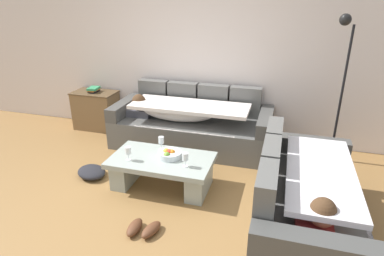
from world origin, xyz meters
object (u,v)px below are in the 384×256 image
at_px(coffee_table, 162,169).
at_px(side_cabinet, 96,110).
at_px(fruit_bowl, 170,154).
at_px(wine_glass_near_right, 185,157).
at_px(crumpled_garment, 92,172).
at_px(floor_lamp, 340,82).
at_px(pair_of_shoes, 143,228).
at_px(couch_along_wall, 189,125).
at_px(wine_glass_far_back, 161,141).
at_px(couch_near_window, 305,201).
at_px(wine_glass_near_left, 128,151).
at_px(book_stack_on_cabinet, 94,89).

bearing_deg(coffee_table, side_cabinet, 140.60).
xyz_separation_m(fruit_bowl, wine_glass_near_right, (0.24, -0.16, 0.07)).
bearing_deg(crumpled_garment, side_cabinet, 118.37).
bearing_deg(coffee_table, floor_lamp, 32.94).
bearing_deg(crumpled_garment, wine_glass_near_right, -3.30).
xyz_separation_m(fruit_bowl, side_cabinet, (-1.83, 1.39, -0.10)).
distance_m(pair_of_shoes, crumpled_garment, 1.33).
height_order(couch_along_wall, wine_glass_near_right, couch_along_wall).
distance_m(fruit_bowl, pair_of_shoes, 0.96).
distance_m(couch_along_wall, wine_glass_far_back, 1.00).
height_order(side_cabinet, crumpled_garment, side_cabinet).
bearing_deg(wine_glass_far_back, floor_lamp, 27.10).
relative_size(couch_along_wall, couch_near_window, 1.21).
distance_m(floor_lamp, pair_of_shoes, 3.00).
bearing_deg(fruit_bowl, wine_glass_far_back, 134.13).
distance_m(fruit_bowl, wine_glass_near_right, 0.30).
bearing_deg(wine_glass_near_right, couch_near_window, -11.10).
distance_m(wine_glass_near_left, floor_lamp, 2.79).
height_order(couch_near_window, fruit_bowl, couch_near_window).
bearing_deg(wine_glass_far_back, couch_along_wall, 86.35).
xyz_separation_m(wine_glass_near_right, wine_glass_far_back, (-0.41, 0.34, 0.00)).
height_order(wine_glass_far_back, pair_of_shoes, wine_glass_far_back).
xyz_separation_m(wine_glass_near_right, side_cabinet, (-2.07, 1.54, -0.17)).
distance_m(side_cabinet, crumpled_garment, 1.69).
distance_m(side_cabinet, pair_of_shoes, 2.95).
xyz_separation_m(wine_glass_near_left, pair_of_shoes, (0.46, -0.69, -0.45)).
bearing_deg(floor_lamp, wine_glass_far_back, -152.90).
bearing_deg(coffee_table, couch_along_wall, 91.11).
xyz_separation_m(coffee_table, wine_glass_far_back, (-0.09, 0.22, 0.26)).
bearing_deg(couch_near_window, wine_glass_near_left, 83.81).
height_order(couch_along_wall, fruit_bowl, couch_along_wall).
bearing_deg(couch_near_window, fruit_bowl, 74.95).
bearing_deg(wine_glass_near_right, floor_lamp, 40.23).
bearing_deg(couch_near_window, coffee_table, 77.29).
distance_m(wine_glass_far_back, book_stack_on_cabinet, 2.06).
xyz_separation_m(side_cabinet, pair_of_shoes, (1.86, -2.27, -0.28)).
distance_m(wine_glass_near_right, wine_glass_far_back, 0.53).
xyz_separation_m(couch_along_wall, fruit_bowl, (0.11, -1.16, 0.09)).
bearing_deg(couch_along_wall, coffee_table, -88.89).
relative_size(couch_along_wall, wine_glass_near_right, 14.06).
height_order(coffee_table, pair_of_shoes, coffee_table).
distance_m(floor_lamp, crumpled_garment, 3.37).
xyz_separation_m(couch_along_wall, coffee_table, (0.02, -1.21, -0.09)).
bearing_deg(wine_glass_near_left, floor_lamp, 31.62).
relative_size(coffee_table, fruit_bowl, 4.29).
bearing_deg(pair_of_shoes, fruit_bowl, 92.06).
bearing_deg(coffee_table, couch_near_window, -12.71).
bearing_deg(book_stack_on_cabinet, wine_glass_near_right, -36.63).
distance_m(couch_near_window, wine_glass_near_right, 1.31).
relative_size(wine_glass_near_right, book_stack_on_cabinet, 0.72).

